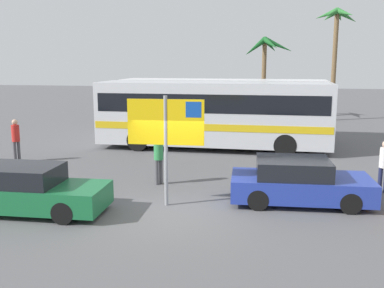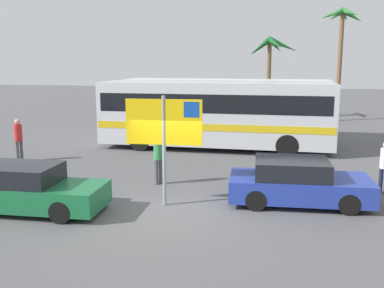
{
  "view_description": "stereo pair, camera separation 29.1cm",
  "coord_description": "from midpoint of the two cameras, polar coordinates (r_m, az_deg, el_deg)",
  "views": [
    {
      "loc": [
        2.78,
        -11.52,
        4.15
      ],
      "look_at": [
        -0.09,
        3.45,
        1.3
      ],
      "focal_mm": 41.59,
      "sensor_mm": 36.0,
      "label": 1
    },
    {
      "loc": [
        3.06,
        -11.46,
        4.15
      ],
      "look_at": [
        -0.09,
        3.45,
        1.3
      ],
      "focal_mm": 41.59,
      "sensor_mm": 36.0,
      "label": 2
    }
  ],
  "objects": [
    {
      "name": "pedestrian_by_bus",
      "position": [
        15.1,
        -3.79,
        -1.27
      ],
      "size": [
        0.32,
        0.32,
        1.78
      ],
      "rotation": [
        0.0,
        0.0,
        5.67
      ],
      "color": "#4C4C51",
      "rests_on": "ground"
    },
    {
      "name": "car_green",
      "position": [
        13.26,
        -20.18,
        -5.45
      ],
      "size": [
        4.47,
        1.83,
        1.32
      ],
      "rotation": [
        0.0,
        0.0,
        0.04
      ],
      "color": "#196638",
      "rests_on": "ground"
    },
    {
      "name": "pedestrian_near_sign",
      "position": [
        19.86,
        -20.98,
        0.94
      ],
      "size": [
        0.32,
        0.32,
        1.79
      ],
      "rotation": [
        0.0,
        0.0,
        2.69
      ],
      "color": "#4C4C51",
      "rests_on": "ground"
    },
    {
      "name": "bus_rear_coach",
      "position": [
        24.31,
        4.64,
        4.96
      ],
      "size": [
        10.91,
        2.6,
        3.17
      ],
      "color": "white",
      "rests_on": "ground"
    },
    {
      "name": "palm_tree_inland",
      "position": [
        33.04,
        10.28,
        11.37
      ],
      "size": [
        3.62,
        4.0,
        5.88
      ],
      "color": "brown",
      "rests_on": "ground"
    },
    {
      "name": "ferry_sign",
      "position": [
        12.61,
        -2.76,
        2.26
      ],
      "size": [
        2.2,
        0.18,
        3.2
      ],
      "rotation": [
        0.0,
        0.0,
        0.05
      ],
      "color": "gray",
      "rests_on": "ground"
    },
    {
      "name": "bus_front_coach",
      "position": [
        21.12,
        3.4,
        4.13
      ],
      "size": [
        10.91,
        2.6,
        3.17
      ],
      "color": "silver",
      "rests_on": "ground"
    },
    {
      "name": "palm_tree_seaside",
      "position": [
        33.03,
        18.82,
        13.56
      ],
      "size": [
        2.9,
        2.79,
        7.74
      ],
      "color": "brown",
      "rests_on": "ground"
    },
    {
      "name": "ground",
      "position": [
        12.56,
        -2.22,
        -8.71
      ],
      "size": [
        120.0,
        120.0,
        0.0
      ],
      "primitive_type": "plane",
      "color": "#565659"
    },
    {
      "name": "car_blue",
      "position": [
        13.51,
        13.95,
        -4.81
      ],
      "size": [
        4.18,
        2.12,
        1.32
      ],
      "rotation": [
        0.0,
        0.0,
        0.07
      ],
      "color": "#23389E",
      "rests_on": "ground"
    }
  ]
}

